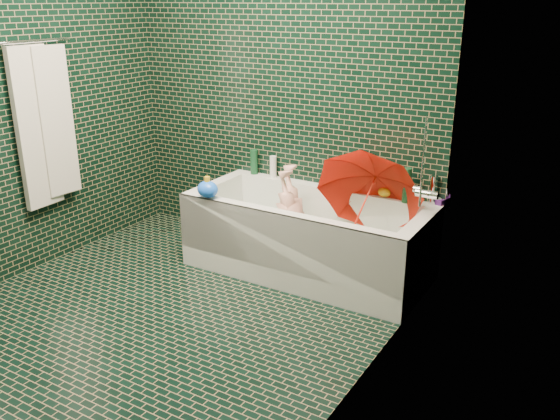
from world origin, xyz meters
The scene contains 21 objects.
floor centered at (0.00, 0.00, 0.00)m, with size 2.80×2.80×0.00m, color black.
wall_back centered at (0.00, 1.40, 1.25)m, with size 2.80×2.80×0.00m, color black.
wall_left centered at (-1.30, 0.00, 1.25)m, with size 2.80×2.80×0.00m, color black.
wall_right centered at (1.30, 0.00, 1.25)m, with size 2.80×2.80×0.00m, color black.
bathtub centered at (0.45, 1.01, 0.21)m, with size 1.70×0.75×0.55m.
bath_mat centered at (0.45, 1.02, 0.16)m, with size 1.35×0.47×0.01m, color #41CD29.
water centered at (0.45, 1.02, 0.30)m, with size 1.48×0.53×0.00m, color silver.
towel_rail centered at (-1.25, 0.25, 1.60)m, with size 0.02×0.02×0.58m, color silver.
towel centered at (-1.24, 0.24, 1.03)m, with size 0.08×0.44×1.12m.
faucet centered at (1.26, 1.02, 0.77)m, with size 0.18×0.19×0.55m.
child centered at (0.35, 1.03, 0.31)m, with size 0.32×0.21×0.89m, color #E9A592.
umbrella centered at (0.85, 1.05, 0.58)m, with size 0.71×0.71×0.62m, color red.
soap_bottle_a centered at (1.25, 1.37, 0.55)m, with size 0.10×0.10×0.25m, color white.
soap_bottle_b centered at (1.25, 1.36, 0.55)m, with size 0.08×0.08×0.17m, color #451B67.
soap_bottle_c centered at (1.06, 1.36, 0.55)m, with size 0.14×0.14×0.18m, color #134223.
bottle_right_tall centered at (1.05, 1.31, 0.67)m, with size 0.06×0.06×0.24m, color #134223.
bottle_right_pump centered at (1.22, 1.37, 0.65)m, with size 0.05×0.05×0.20m, color silver.
bottle_left_tall centered at (-0.22, 1.36, 0.65)m, with size 0.06×0.06×0.20m, color #134223.
bottle_left_short centered at (-0.04, 1.36, 0.63)m, with size 0.05×0.05×0.17m, color white.
rubber_duck centered at (0.89, 1.34, 0.60)m, with size 0.13×0.11×0.10m.
bath_toy centered at (-0.17, 0.68, 0.62)m, with size 0.18×0.16×0.15m.
Camera 1 is at (2.29, -2.43, 1.88)m, focal length 38.00 mm.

